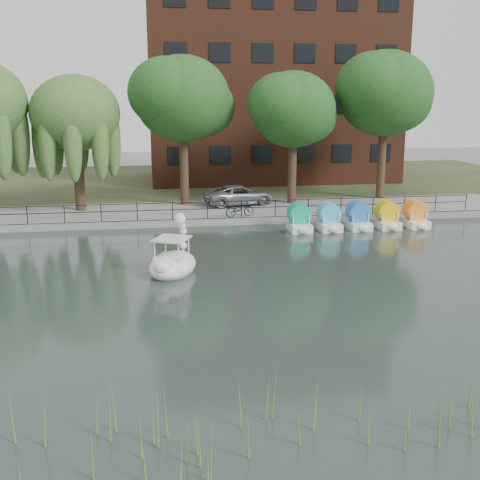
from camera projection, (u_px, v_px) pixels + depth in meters
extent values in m
plane|color=#313E3B|center=(243.00, 300.00, 22.13)|extent=(120.00, 120.00, 0.00)
cube|color=gray|center=(203.00, 213.00, 37.45)|extent=(40.00, 6.00, 0.40)
cube|color=gray|center=(208.00, 222.00, 34.62)|extent=(40.00, 0.25, 0.40)
cube|color=#47512D|center=(188.00, 182.00, 50.91)|extent=(60.00, 22.00, 0.36)
cylinder|color=black|center=(207.00, 202.00, 34.54)|extent=(32.00, 0.04, 0.04)
cylinder|color=black|center=(207.00, 209.00, 34.63)|extent=(32.00, 0.04, 0.04)
cylinder|color=black|center=(207.00, 210.00, 34.65)|extent=(0.05, 0.05, 1.00)
cube|color=#4C1E16|center=(270.00, 70.00, 49.76)|extent=(20.00, 10.00, 18.00)
cylinder|color=#473323|center=(79.00, 179.00, 36.82)|extent=(0.60, 0.60, 3.80)
ellipsoid|color=#5D843C|center=(75.00, 113.00, 35.88)|extent=(5.32, 5.32, 4.52)
cylinder|color=#473323|center=(184.00, 170.00, 38.65)|extent=(0.60, 0.60, 4.50)
ellipsoid|color=#295F24|center=(183.00, 99.00, 37.60)|extent=(6.00, 6.00, 5.10)
cylinder|color=#473323|center=(292.00, 172.00, 39.25)|extent=(0.60, 0.60, 4.05)
ellipsoid|color=#295F24|center=(293.00, 109.00, 38.30)|extent=(5.40, 5.40, 4.59)
cylinder|color=#473323|center=(381.00, 164.00, 41.08)|extent=(0.60, 0.60, 4.72)
ellipsoid|color=#295F24|center=(385.00, 93.00, 39.98)|extent=(6.30, 6.30, 5.36)
imported|color=gray|center=(240.00, 193.00, 38.88)|extent=(3.47, 5.63, 1.46)
imported|color=gray|center=(240.00, 208.00, 35.08)|extent=(1.00, 1.81, 1.00)
ellipsoid|color=white|center=(173.00, 266.00, 25.40)|extent=(2.82, 3.34, 0.63)
cube|color=white|center=(172.00, 259.00, 25.23)|extent=(1.58, 1.64, 0.32)
cube|color=white|center=(172.00, 239.00, 25.07)|extent=(1.79, 1.85, 0.06)
ellipsoid|color=white|center=(161.00, 268.00, 24.21)|extent=(0.82, 0.75, 0.59)
sphere|color=white|center=(180.00, 219.00, 25.85)|extent=(0.51, 0.51, 0.51)
cone|color=black|center=(183.00, 218.00, 26.18)|extent=(0.31, 0.34, 0.21)
cylinder|color=yellow|center=(182.00, 218.00, 26.04)|extent=(0.29, 0.21, 0.27)
cube|color=white|center=(299.00, 227.00, 33.28)|extent=(1.15, 1.70, 0.44)
cylinder|color=#12AC86|center=(299.00, 214.00, 33.21)|extent=(0.90, 1.20, 0.90)
cube|color=white|center=(329.00, 226.00, 33.53)|extent=(1.15, 1.70, 0.44)
cylinder|color=#3FBFD5|center=(329.00, 213.00, 33.46)|extent=(0.90, 1.20, 0.90)
cube|color=white|center=(358.00, 225.00, 33.78)|extent=(1.15, 1.70, 0.44)
cylinder|color=blue|center=(358.00, 212.00, 33.70)|extent=(0.90, 1.20, 0.90)
cube|color=white|center=(387.00, 224.00, 34.03)|extent=(1.15, 1.70, 0.44)
cylinder|color=yellow|center=(387.00, 211.00, 33.95)|extent=(0.90, 1.20, 0.90)
cube|color=white|center=(415.00, 223.00, 34.28)|extent=(1.15, 1.70, 0.44)
cylinder|color=orange|center=(415.00, 210.00, 34.20)|extent=(0.90, 1.20, 0.90)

